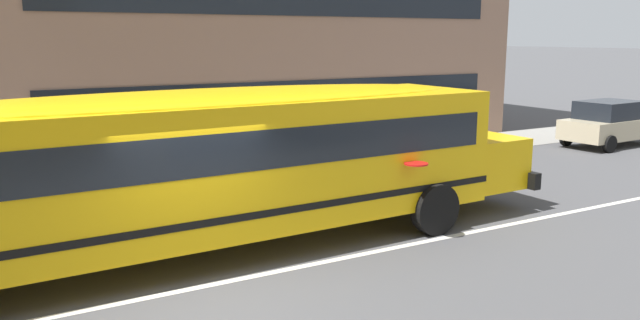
% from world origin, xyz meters
% --- Properties ---
extents(ground_plane, '(400.00, 400.00, 0.00)m').
position_xyz_m(ground_plane, '(0.00, 0.00, 0.00)').
color(ground_plane, '#4C4C4F').
extents(sidewalk_far, '(120.00, 3.00, 0.01)m').
position_xyz_m(sidewalk_far, '(0.00, 8.13, 0.01)').
color(sidewalk_far, gray).
rests_on(sidewalk_far, ground_plane).
extents(lane_centreline, '(110.00, 0.16, 0.01)m').
position_xyz_m(lane_centreline, '(0.00, 0.00, 0.00)').
color(lane_centreline, silver).
rests_on(lane_centreline, ground_plane).
extents(school_bus, '(13.44, 3.20, 2.99)m').
position_xyz_m(school_bus, '(0.88, 1.47, 1.78)').
color(school_bus, yellow).
rests_on(school_bus, ground_plane).
extents(parked_car_beige_near_corner, '(3.99, 2.06, 1.64)m').
position_xyz_m(parked_car_beige_near_corner, '(17.32, 5.29, 0.84)').
color(parked_car_beige_near_corner, '#C1B28E').
rests_on(parked_car_beige_near_corner, ground_plane).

